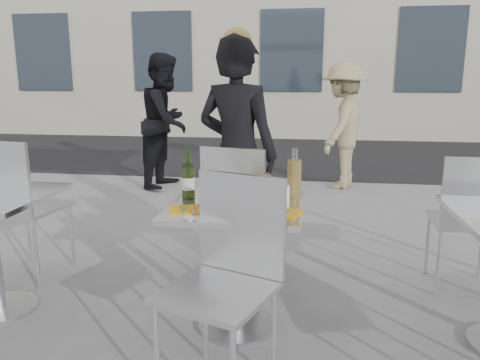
# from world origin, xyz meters

# --- Properties ---
(ground) EXTENTS (80.00, 80.00, 0.00)m
(ground) POSITION_xyz_m (0.00, 0.00, 0.00)
(ground) COLOR slate
(street_asphalt) EXTENTS (24.00, 5.00, 0.00)m
(street_asphalt) POSITION_xyz_m (0.00, 6.50, 0.00)
(street_asphalt) COLOR black
(street_asphalt) RESTS_ON ground
(main_table) EXTENTS (0.72, 0.72, 0.75)m
(main_table) POSITION_xyz_m (0.00, 0.00, 0.54)
(main_table) COLOR #B7BABF
(main_table) RESTS_ON ground
(chair_far) EXTENTS (0.53, 0.54, 0.98)m
(chair_far) POSITION_xyz_m (-0.08, 0.62, 0.58)
(chair_far) COLOR silver
(chair_far) RESTS_ON ground
(chair_near) EXTENTS (0.59, 0.59, 0.99)m
(chair_near) POSITION_xyz_m (0.03, -0.47, 0.59)
(chair_near) COLOR silver
(chair_near) RESTS_ON ground
(side_chair_lfar) EXTENTS (0.53, 0.54, 1.02)m
(side_chair_lfar) POSITION_xyz_m (-1.61, 0.43, 0.60)
(side_chair_lfar) COLOR silver
(side_chair_lfar) RESTS_ON ground
(side_chair_rfar) EXTENTS (0.45, 0.46, 0.95)m
(side_chair_rfar) POSITION_xyz_m (1.45, 0.66, 0.56)
(side_chair_rfar) COLOR silver
(side_chair_rfar) RESTS_ON ground
(woman_diner) EXTENTS (0.73, 0.59, 1.73)m
(woman_diner) POSITION_xyz_m (-0.13, 0.95, 0.86)
(woman_diner) COLOR black
(woman_diner) RESTS_ON ground
(pedestrian_a) EXTENTS (0.76, 0.92, 1.73)m
(pedestrian_a) POSITION_xyz_m (-1.44, 3.47, 0.86)
(pedestrian_a) COLOR black
(pedestrian_a) RESTS_ON ground
(pedestrian_b) EXTENTS (0.93, 1.19, 1.62)m
(pedestrian_b) POSITION_xyz_m (0.84, 3.72, 0.81)
(pedestrian_b) COLOR #988A62
(pedestrian_b) RESTS_ON ground
(pizza_near) EXTENTS (0.33, 0.33, 0.02)m
(pizza_near) POSITION_xyz_m (-0.03, -0.12, 0.76)
(pizza_near) COLOR #DEB356
(pizza_near) RESTS_ON main_table
(pizza_far) EXTENTS (0.34, 0.34, 0.03)m
(pizza_far) POSITION_xyz_m (0.05, 0.22, 0.77)
(pizza_far) COLOR white
(pizza_far) RESTS_ON main_table
(salad_plate) EXTENTS (0.22, 0.22, 0.09)m
(salad_plate) POSITION_xyz_m (0.05, 0.08, 0.79)
(salad_plate) COLOR white
(salad_plate) RESTS_ON main_table
(wine_bottle) EXTENTS (0.07, 0.08, 0.29)m
(wine_bottle) POSITION_xyz_m (-0.29, 0.07, 0.86)
(wine_bottle) COLOR #395520
(wine_bottle) RESTS_ON main_table
(carafe) EXTENTS (0.08, 0.08, 0.29)m
(carafe) POSITION_xyz_m (0.31, 0.18, 0.87)
(carafe) COLOR tan
(carafe) RESTS_ON main_table
(sugar_shaker) EXTENTS (0.06, 0.06, 0.11)m
(sugar_shaker) POSITION_xyz_m (0.26, 0.09, 0.80)
(sugar_shaker) COLOR white
(sugar_shaker) RESTS_ON main_table
(wineglass_white_a) EXTENTS (0.07, 0.07, 0.16)m
(wineglass_white_a) POSITION_xyz_m (-0.11, 0.06, 0.86)
(wineglass_white_a) COLOR white
(wineglass_white_a) RESTS_ON main_table
(wineglass_white_b) EXTENTS (0.07, 0.07, 0.16)m
(wineglass_white_b) POSITION_xyz_m (-0.02, 0.07, 0.86)
(wineglass_white_b) COLOR white
(wineglass_white_b) RESTS_ON main_table
(wineglass_red_a) EXTENTS (0.07, 0.07, 0.16)m
(wineglass_red_a) POSITION_xyz_m (0.12, 0.04, 0.86)
(wineglass_red_a) COLOR white
(wineglass_red_a) RESTS_ON main_table
(wineglass_red_b) EXTENTS (0.07, 0.07, 0.16)m
(wineglass_red_b) POSITION_xyz_m (0.16, 0.11, 0.86)
(wineglass_red_b) COLOR white
(wineglass_red_b) RESTS_ON main_table
(napkin_left) EXTENTS (0.23, 0.23, 0.01)m
(napkin_left) POSITION_xyz_m (-0.24, -0.16, 0.75)
(napkin_left) COLOR yellow
(napkin_left) RESTS_ON main_table
(napkin_right) EXTENTS (0.23, 0.23, 0.01)m
(napkin_right) POSITION_xyz_m (0.27, -0.14, 0.75)
(napkin_right) COLOR yellow
(napkin_right) RESTS_ON main_table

